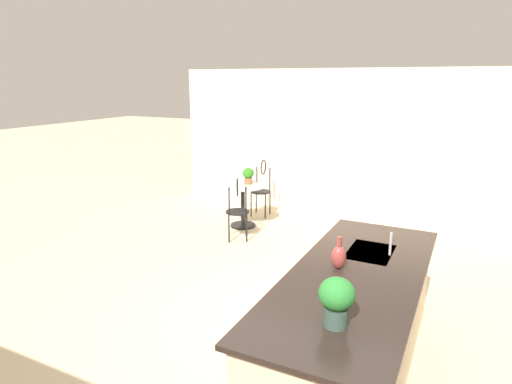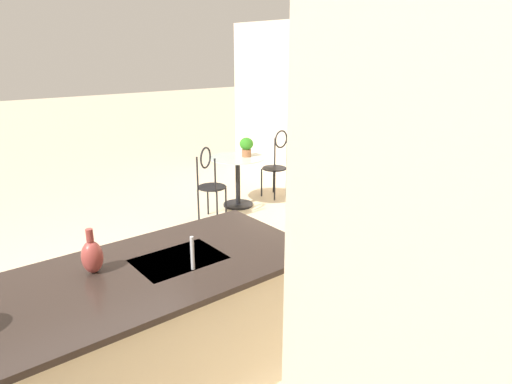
{
  "view_description": "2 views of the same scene",
  "coord_description": "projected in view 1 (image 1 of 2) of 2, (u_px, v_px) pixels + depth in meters",
  "views": [
    {
      "loc": [
        3.72,
        1.61,
        2.51
      ],
      "look_at": [
        -1.0,
        -0.74,
        1.15
      ],
      "focal_mm": 30.81,
      "sensor_mm": 36.0,
      "label": 1
    },
    {
      "loc": [
        1.03,
        3.24,
        2.24
      ],
      "look_at": [
        -1.73,
        -0.17,
        0.83
      ],
      "focal_mm": 31.38,
      "sensor_mm": 36.0,
      "label": 2
    }
  ],
  "objects": [
    {
      "name": "ground_plane",
      "position": [
        277.0,
        329.0,
        4.55
      ],
      "size": [
        40.0,
        40.0,
        0.0
      ],
      "primitive_type": "plane",
      "color": "beige"
    },
    {
      "name": "wall_left_window",
      "position": [
        373.0,
        145.0,
        7.91
      ],
      "size": [
        0.12,
        7.8,
        2.7
      ],
      "primitive_type": "cube",
      "color": "beige",
      "rests_on": "ground"
    },
    {
      "name": "kitchen_island",
      "position": [
        353.0,
        322.0,
        3.81
      ],
      "size": [
        2.8,
        1.06,
        0.92
      ],
      "color": "beige",
      "rests_on": "ground"
    },
    {
      "name": "bistro_table",
      "position": [
        243.0,
        202.0,
        7.61
      ],
      "size": [
        0.8,
        0.8,
        0.74
      ],
      "color": "black",
      "rests_on": "ground"
    },
    {
      "name": "chair_near_window",
      "position": [
        237.0,
        206.0,
        6.9
      ],
      "size": [
        0.52,
        0.52,
        1.04
      ],
      "color": "black",
      "rests_on": "ground"
    },
    {
      "name": "chair_by_island",
      "position": [
        262.0,
        185.0,
        8.25
      ],
      "size": [
        0.5,
        0.42,
        1.04
      ],
      "color": "black",
      "rests_on": "ground"
    },
    {
      "name": "sink_faucet",
      "position": [
        391.0,
        244.0,
        4.07
      ],
      "size": [
        0.02,
        0.02,
        0.22
      ],
      "primitive_type": "cylinder",
      "color": "#B2B5BA",
      "rests_on": "kitchen_island"
    },
    {
      "name": "potted_plant_on_table",
      "position": [
        248.0,
        175.0,
        7.6
      ],
      "size": [
        0.2,
        0.2,
        0.28
      ],
      "color": "#9E603D",
      "rests_on": "bistro_table"
    },
    {
      "name": "potted_plant_counter_far",
      "position": [
        337.0,
        299.0,
        2.88
      ],
      "size": [
        0.24,
        0.24,
        0.34
      ],
      "color": "#385147",
      "rests_on": "kitchen_island"
    },
    {
      "name": "vase_on_counter",
      "position": [
        339.0,
        256.0,
        3.78
      ],
      "size": [
        0.13,
        0.13,
        0.29
      ],
      "color": "#993D38",
      "rests_on": "kitchen_island"
    }
  ]
}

